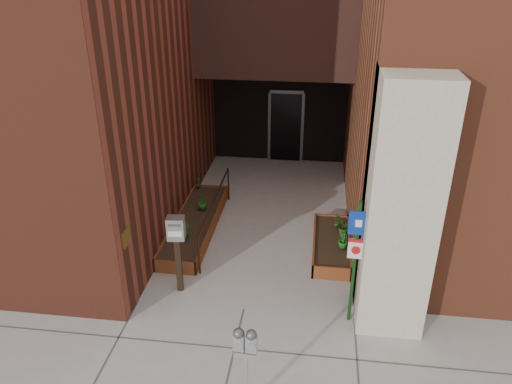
% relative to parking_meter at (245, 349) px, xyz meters
% --- Properties ---
extents(ground, '(80.00, 80.00, 0.00)m').
position_rel_parking_meter_xyz_m(ground, '(-0.36, 2.15, -1.13)').
color(ground, '#9E9991').
rests_on(ground, ground).
extents(planter_left, '(0.90, 3.60, 0.30)m').
position_rel_parking_meter_xyz_m(planter_left, '(-1.91, 4.85, -1.00)').
color(planter_left, brown).
rests_on(planter_left, ground).
extents(planter_right, '(0.80, 2.20, 0.30)m').
position_rel_parking_meter_xyz_m(planter_right, '(1.24, 4.35, -1.00)').
color(planter_right, brown).
rests_on(planter_right, ground).
extents(handrail, '(0.04, 3.34, 0.90)m').
position_rel_parking_meter_xyz_m(handrail, '(-1.41, 4.80, -0.38)').
color(handrail, black).
rests_on(handrail, ground).
extents(parking_meter, '(0.33, 0.16, 1.46)m').
position_rel_parking_meter_xyz_m(parking_meter, '(0.00, 0.00, 0.00)').
color(parking_meter, '#A9A9AB').
rests_on(parking_meter, ground).
extents(sign_post, '(0.32, 0.08, 2.36)m').
position_rel_parking_meter_xyz_m(sign_post, '(1.54, 2.12, 0.32)').
color(sign_post, black).
rests_on(sign_post, ground).
extents(payment_dropbox, '(0.34, 0.27, 1.60)m').
position_rel_parking_meter_xyz_m(payment_dropbox, '(-1.66, 2.58, 0.02)').
color(payment_dropbox, black).
rests_on(payment_dropbox, ground).
extents(shrub_left_a, '(0.34, 0.34, 0.32)m').
position_rel_parking_meter_xyz_m(shrub_left_a, '(-2.21, 4.10, -0.67)').
color(shrub_left_a, '#1A5B1C').
rests_on(shrub_left_a, planter_left).
extents(shrub_left_b, '(0.28, 0.28, 0.36)m').
position_rel_parking_meter_xyz_m(shrub_left_b, '(-1.91, 3.98, -0.65)').
color(shrub_left_b, '#195117').
rests_on(shrub_left_b, planter_left).
extents(shrub_left_c, '(0.24, 0.24, 0.39)m').
position_rel_parking_meter_xyz_m(shrub_left_c, '(-1.85, 5.34, -0.64)').
color(shrub_left_c, '#1D601B').
rests_on(shrub_left_c, planter_left).
extents(shrub_left_d, '(0.21, 0.21, 0.35)m').
position_rel_parking_meter_xyz_m(shrub_left_d, '(-2.21, 6.45, -0.65)').
color(shrub_left_d, '#1A5819').
rests_on(shrub_left_d, planter_left).
extents(shrub_right_a, '(0.29, 0.29, 0.37)m').
position_rel_parking_meter_xyz_m(shrub_right_a, '(1.46, 4.03, -0.65)').
color(shrub_right_a, '#1F601B').
rests_on(shrub_right_a, planter_right).
extents(shrub_right_b, '(0.26, 0.26, 0.36)m').
position_rel_parking_meter_xyz_m(shrub_right_b, '(1.34, 4.86, -0.65)').
color(shrub_right_b, '#1F5B1A').
rests_on(shrub_right_b, planter_right).
extents(shrub_right_c, '(0.41, 0.41, 0.38)m').
position_rel_parking_meter_xyz_m(shrub_right_c, '(1.49, 4.57, -0.64)').
color(shrub_right_c, '#255718').
rests_on(shrub_right_c, planter_right).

